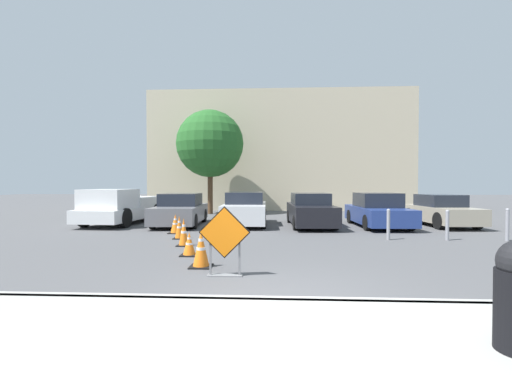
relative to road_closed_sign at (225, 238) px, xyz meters
name	(u,v)px	position (x,y,z in m)	size (l,w,h in m)	color
ground_plane	(275,226)	(1.04, 8.33, -0.76)	(96.00, 96.00, 0.00)	#4C4C4F
sidewalk_strip	(279,344)	(1.04, -3.00, -0.69)	(29.01, 2.64, 0.14)	#999993
curb_lip	(278,303)	(1.04, -1.67, -0.69)	(29.01, 0.20, 0.14)	#999993
road_closed_sign	(225,238)	(0.00, 0.00, 0.00)	(1.04, 0.20, 1.41)	black
traffic_cone_nearest	(201,249)	(-0.64, 0.74, -0.36)	(0.49, 0.49, 0.83)	black
traffic_cone_second	(189,244)	(-1.20, 1.95, -0.47)	(0.43, 0.43, 0.61)	black
traffic_cone_third	(184,232)	(-1.71, 3.32, -0.36)	(0.40, 0.40, 0.83)	black
traffic_cone_fourth	(179,227)	(-2.22, 4.64, -0.38)	(0.38, 0.38, 0.79)	black
traffic_cone_fifth	(175,224)	(-2.72, 5.91, -0.41)	(0.48, 0.48, 0.72)	black
pickup_truck	(119,208)	(-6.19, 8.70, -0.02)	(2.36, 5.24, 1.63)	silver
parked_car_nearest	(181,210)	(-3.24, 8.52, -0.10)	(2.09, 4.35, 1.43)	slate
parked_car_second	(245,210)	(-0.32, 8.67, -0.07)	(1.98, 4.13, 1.49)	silver
parked_car_third	(310,211)	(2.61, 8.43, -0.08)	(1.94, 4.45, 1.46)	black
parked_car_fourth	(378,211)	(5.53, 8.40, -0.09)	(2.04, 4.25, 1.47)	navy
parked_car_fifth	(441,211)	(8.46, 8.91, -0.11)	(1.97, 4.21, 1.39)	#A39984
bollard_nearest	(388,223)	(4.79, 4.76, -0.22)	(0.12, 0.12, 1.04)	gray
bollard_second	(447,224)	(6.70, 4.76, -0.23)	(0.12, 0.12, 1.01)	gray
bollard_third	(507,224)	(8.61, 4.76, -0.20)	(0.12, 0.12, 1.07)	gray
building_facade_backdrop	(279,153)	(1.41, 19.65, 3.52)	(18.90, 5.00, 8.55)	beige
street_tree_behind_lot	(210,144)	(-2.99, 14.45, 3.62)	(4.19, 4.19, 6.48)	#513823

